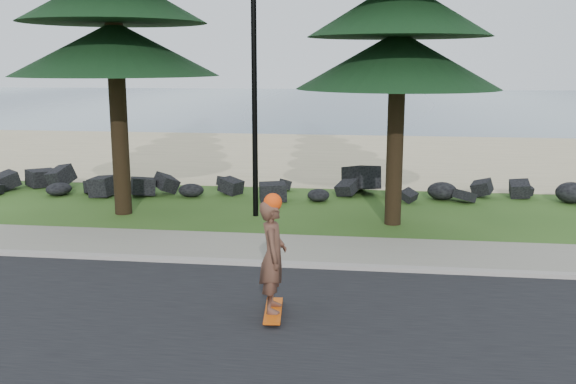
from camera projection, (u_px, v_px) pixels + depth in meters
The scene contains 9 objects.
ground at pixel (229, 251), 13.54m from camera, with size 160.00×160.00×0.00m, color #2A4B17.
road at pixel (159, 341), 9.16m from camera, with size 160.00×7.00×0.02m, color black.
kerb at pixel (218, 262), 12.65m from camera, with size 160.00×0.20×0.10m, color #A49C94.
sidewalk at pixel (231, 247), 13.72m from camera, with size 160.00×2.00×0.08m, color gray.
beach_sand at pixel (303, 154), 27.62m from camera, with size 160.00×15.00×0.01m, color tan.
ocean at pixel (343, 102), 63.07m from camera, with size 160.00×58.00×0.01m, color #365168.
seawall_boulders at pixel (270, 197), 18.98m from camera, with size 60.00×2.40×1.10m, color black, non-canonical shape.
lamp_post at pixel (254, 53), 15.82m from camera, with size 0.25×0.14×8.14m.
skateboarder at pixel (273, 256), 9.86m from camera, with size 0.48×1.08×1.96m.
Camera 1 is at (2.95, -12.74, 3.94)m, focal length 40.00 mm.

